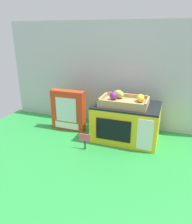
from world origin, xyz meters
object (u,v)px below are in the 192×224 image
Objects in this scene: toy_microwave at (126,122)px; price_sign at (85,139)px; food_groups_crate at (124,101)px; cookie_set_box at (68,110)px.

toy_microwave reaches higher than price_sign.
cookie_set_box is at bearing 178.56° from food_groups_crate.
toy_microwave is 0.30m from price_sign.
food_groups_crate is 1.01× the size of cookie_set_box.
price_sign is at bearing -131.64° from toy_microwave.
toy_microwave is at bearing 48.36° from price_sign.
cookie_set_box reaches higher than toy_microwave.
cookie_set_box is at bearing -179.93° from toy_microwave.
price_sign is (0.22, -0.22, -0.08)m from cookie_set_box.
food_groups_crate is at bearing -1.44° from cookie_set_box.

